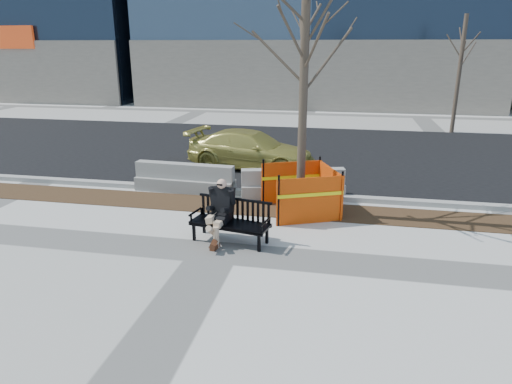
% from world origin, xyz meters
% --- Properties ---
extents(ground, '(120.00, 120.00, 0.00)m').
position_xyz_m(ground, '(0.00, 0.00, 0.00)').
color(ground, beige).
rests_on(ground, ground).
extents(mulch_strip, '(40.00, 1.20, 0.02)m').
position_xyz_m(mulch_strip, '(0.00, 2.60, 0.00)').
color(mulch_strip, '#47301C').
rests_on(mulch_strip, ground).
extents(asphalt_street, '(60.00, 10.40, 0.01)m').
position_xyz_m(asphalt_street, '(0.00, 8.80, 0.00)').
color(asphalt_street, black).
rests_on(asphalt_street, ground).
extents(curb, '(60.00, 0.25, 0.12)m').
position_xyz_m(curb, '(0.00, 3.55, 0.06)').
color(curb, '#9E9B93').
rests_on(curb, ground).
extents(bench, '(1.68, 0.87, 0.85)m').
position_xyz_m(bench, '(0.16, 0.53, 0.00)').
color(bench, black).
rests_on(bench, ground).
extents(seated_man, '(0.69, 0.97, 1.24)m').
position_xyz_m(seated_man, '(-0.05, 0.61, 0.00)').
color(seated_man, black).
rests_on(seated_man, ground).
extents(tree_fence, '(2.98, 2.98, 5.67)m').
position_xyz_m(tree_fence, '(1.34, 2.47, 0.00)').
color(tree_fence, '#FF4408').
rests_on(tree_fence, ground).
extents(sedan, '(4.28, 2.37, 1.17)m').
position_xyz_m(sedan, '(-0.60, 6.23, 0.00)').
color(sedan, '#A99F44').
rests_on(sedan, ground).
extents(jersey_barrier_left, '(2.71, 0.68, 0.77)m').
position_xyz_m(jersey_barrier_left, '(-1.82, 3.48, 0.00)').
color(jersey_barrier_left, gray).
rests_on(jersey_barrier_left, ground).
extents(jersey_barrier_right, '(2.67, 1.16, 0.75)m').
position_xyz_m(jersey_barrier_right, '(1.04, 3.56, 0.00)').
color(jersey_barrier_right, gray).
rests_on(jersey_barrier_right, ground).
extents(far_tree_right, '(2.39, 2.39, 5.36)m').
position_xyz_m(far_tree_right, '(6.93, 14.12, 0.00)').
color(far_tree_right, '#4F4033').
rests_on(far_tree_right, ground).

